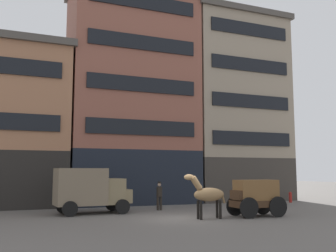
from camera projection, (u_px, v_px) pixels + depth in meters
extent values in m
plane|color=#605B56|center=(185.00, 219.00, 20.08)|extent=(120.00, 120.00, 0.00)
cube|color=#9E6B4C|center=(0.00, 100.00, 27.30)|extent=(9.17, 5.73, 7.26)
cube|color=#47423D|center=(3.00, 47.00, 27.75)|extent=(9.67, 6.23, 0.50)
cube|color=black|center=(0.00, 65.00, 24.82)|extent=(7.70, 0.12, 1.10)
cube|color=black|center=(131.00, 177.00, 30.26)|extent=(9.82, 5.73, 4.01)
cube|color=brown|center=(132.00, 73.00, 31.23)|extent=(9.82, 5.73, 12.70)
cube|color=black|center=(143.00, 127.00, 27.98)|extent=(8.24, 0.12, 1.10)
cube|color=black|center=(143.00, 85.00, 28.35)|extent=(8.24, 0.12, 1.10)
cube|color=black|center=(143.00, 43.00, 28.72)|extent=(8.24, 0.12, 1.10)
cube|color=black|center=(144.00, 2.00, 29.09)|extent=(8.24, 0.12, 1.10)
cube|color=#38332D|center=(234.00, 179.00, 33.73)|extent=(8.71, 5.73, 3.54)
cube|color=gray|center=(233.00, 90.00, 34.66)|extent=(8.71, 5.73, 12.32)
cube|color=#47423D|center=(231.00, 21.00, 35.40)|extent=(9.21, 6.23, 0.50)
cube|color=black|center=(253.00, 139.00, 31.42)|extent=(7.32, 0.12, 1.10)
cube|color=black|center=(252.00, 101.00, 31.78)|extent=(7.32, 0.12, 1.10)
cube|color=black|center=(251.00, 65.00, 32.14)|extent=(7.32, 0.12, 1.10)
cube|color=black|center=(250.00, 29.00, 32.50)|extent=(7.32, 0.12, 1.10)
cube|color=#3D2819|center=(256.00, 203.00, 21.07)|extent=(2.74, 1.38, 0.36)
cube|color=brown|center=(256.00, 190.00, 21.16)|extent=(2.33, 1.17, 1.10)
cube|color=#3D2819|center=(238.00, 195.00, 20.73)|extent=(0.43, 1.05, 0.50)
cylinder|color=black|center=(249.00, 208.00, 20.08)|extent=(1.10, 0.11, 1.10)
cylinder|color=black|center=(235.00, 206.00, 21.41)|extent=(1.10, 0.11, 1.10)
cylinder|color=black|center=(278.00, 207.00, 20.71)|extent=(1.10, 0.11, 1.10)
cylinder|color=black|center=(263.00, 205.00, 22.03)|extent=(1.10, 0.11, 1.10)
ellipsoid|color=#937047|center=(209.00, 195.00, 20.06)|extent=(1.72, 0.65, 0.70)
cylinder|color=#937047|center=(196.00, 183.00, 19.88)|extent=(0.67, 0.34, 0.76)
ellipsoid|color=#937047|center=(189.00, 177.00, 19.78)|extent=(0.57, 0.26, 0.30)
cylinder|color=#937047|center=(223.00, 197.00, 20.32)|extent=(0.27, 0.11, 0.65)
cylinder|color=black|center=(201.00, 210.00, 19.61)|extent=(0.14, 0.14, 0.95)
cylinder|color=black|center=(198.00, 210.00, 19.95)|extent=(0.14, 0.14, 0.95)
cylinder|color=black|center=(220.00, 210.00, 19.99)|extent=(0.14, 0.14, 0.95)
cylinder|color=black|center=(217.00, 209.00, 20.33)|extent=(0.14, 0.14, 0.95)
cube|color=#7A6B4C|center=(110.00, 191.00, 22.99)|extent=(1.50, 1.78, 1.50)
cube|color=#7A6B4C|center=(122.00, 196.00, 23.26)|extent=(0.99, 1.50, 0.80)
cube|color=#756651|center=(80.00, 187.00, 22.26)|extent=(2.91, 2.07, 2.10)
cube|color=silver|center=(118.00, 187.00, 23.22)|extent=(0.27, 1.37, 0.64)
cylinder|color=black|center=(113.00, 204.00, 23.94)|extent=(0.85, 0.27, 0.84)
cylinder|color=black|center=(123.00, 207.00, 22.24)|extent=(0.85, 0.27, 0.84)
cylinder|color=black|center=(63.00, 206.00, 22.66)|extent=(0.85, 0.27, 0.84)
cylinder|color=black|center=(70.00, 209.00, 20.95)|extent=(0.85, 0.27, 0.84)
cylinder|color=black|center=(158.00, 203.00, 24.41)|extent=(0.16, 0.16, 0.85)
cylinder|color=black|center=(161.00, 203.00, 24.48)|extent=(0.16, 0.16, 0.85)
cylinder|color=black|center=(159.00, 192.00, 24.53)|extent=(0.45, 0.45, 0.62)
sphere|color=tan|center=(159.00, 185.00, 24.58)|extent=(0.22, 0.22, 0.22)
cylinder|color=black|center=(159.00, 183.00, 24.59)|extent=(0.28, 0.28, 0.02)
cylinder|color=black|center=(159.00, 182.00, 24.60)|extent=(0.18, 0.18, 0.09)
cylinder|color=maroon|center=(290.00, 198.00, 30.50)|extent=(0.24, 0.24, 0.70)
sphere|color=maroon|center=(290.00, 193.00, 30.55)|extent=(0.22, 0.22, 0.22)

